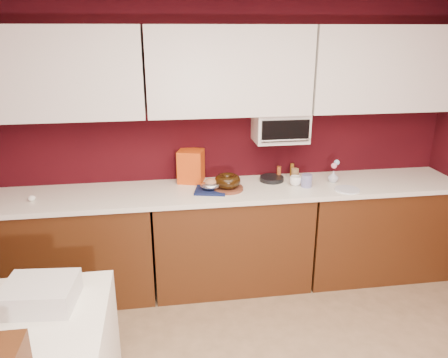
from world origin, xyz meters
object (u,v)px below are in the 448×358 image
at_px(pandoro_box, 191,166).
at_px(blue_jar, 307,181).
at_px(coffee_mug, 295,180).
at_px(flower_vase, 333,176).
at_px(newspaper_stack, 40,294).
at_px(bundt_cake, 228,181).
at_px(foil_ham_nest, 211,185).
at_px(toaster_oven, 280,127).

height_order(pandoro_box, blue_jar, pandoro_box).
bearing_deg(pandoro_box, coffee_mug, 2.07).
height_order(flower_vase, newspaper_stack, flower_vase).
height_order(bundt_cake, foil_ham_nest, bundt_cake).
bearing_deg(pandoro_box, newspaper_stack, -105.72).
distance_m(pandoro_box, coffee_mug, 0.91).
bearing_deg(flower_vase, newspaper_stack, -149.44).
bearing_deg(coffee_mug, bundt_cake, -177.74).
distance_m(coffee_mug, newspaper_stack, 2.19).
height_order(bundt_cake, blue_jar, bundt_cake).
distance_m(toaster_oven, coffee_mug, 0.47).
relative_size(coffee_mug, blue_jar, 0.90).
bearing_deg(bundt_cake, newspaper_stack, -135.04).
relative_size(coffee_mug, flower_vase, 0.88).
xyz_separation_m(coffee_mug, flower_vase, (0.35, 0.04, 0.01)).
bearing_deg(coffee_mug, toaster_oven, 120.67).
bearing_deg(toaster_oven, blue_jar, -49.71).
bearing_deg(coffee_mug, blue_jar, -28.85).
height_order(toaster_oven, pandoro_box, toaster_oven).
xyz_separation_m(coffee_mug, newspaper_stack, (-1.81, -1.24, -0.13)).
height_order(blue_jar, newspaper_stack, blue_jar).
bearing_deg(pandoro_box, foil_ham_nest, -46.25).
distance_m(foil_ham_nest, pandoro_box, 0.32).
distance_m(bundt_cake, coffee_mug, 0.59).
bearing_deg(bundt_cake, foil_ham_nest, -172.75).
xyz_separation_m(bundt_cake, blue_jar, (0.67, -0.02, -0.03)).
bearing_deg(foil_ham_nest, bundt_cake, 7.25).
bearing_deg(newspaper_stack, toaster_oven, 39.67).
height_order(bundt_cake, flower_vase, bundt_cake).
xyz_separation_m(bundt_cake, newspaper_stack, (-1.22, -1.21, -0.16)).
bearing_deg(coffee_mug, pandoro_box, 165.29).
xyz_separation_m(pandoro_box, blue_jar, (0.96, -0.27, -0.09)).
height_order(foil_ham_nest, blue_jar, blue_jar).
relative_size(toaster_oven, foil_ham_nest, 2.64).
distance_m(pandoro_box, newspaper_stack, 1.75).
relative_size(blue_jar, flower_vase, 0.97).
xyz_separation_m(pandoro_box, coffee_mug, (0.87, -0.23, -0.09)).
bearing_deg(pandoro_box, blue_jar, 0.73).
bearing_deg(newspaper_stack, coffee_mug, 34.41).
bearing_deg(foil_ham_nest, newspaper_stack, -131.88).
relative_size(coffee_mug, newspaper_stack, 0.26).
distance_m(bundt_cake, flower_vase, 0.95).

